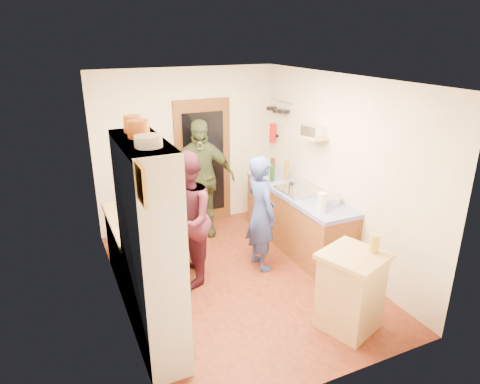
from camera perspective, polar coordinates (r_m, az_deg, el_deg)
floor at (r=5.85m, az=-0.21°, el=-11.50°), size 3.00×4.00×0.02m
ceiling at (r=4.98m, az=-0.25°, el=14.99°), size 3.00×4.00×0.02m
wall_back at (r=7.07m, az=-7.01°, el=5.68°), size 3.00×0.02×2.60m
wall_front at (r=3.70m, az=12.92°, el=-8.99°), size 3.00×0.02×2.60m
wall_left at (r=4.89m, az=-16.58°, el=-1.86°), size 0.02×4.00×2.60m
wall_right at (r=6.02m, az=12.99°, el=2.68°), size 0.02×4.00×2.60m
door_frame at (r=7.18m, az=-4.93°, el=3.91°), size 0.95×0.06×2.10m
door_glass at (r=7.14m, az=-4.83°, el=3.84°), size 0.70×0.02×1.70m
hutch_body at (r=4.28m, az=-11.83°, el=-7.65°), size 0.40×1.20×2.20m
hutch_top_shelf at (r=3.90m, az=-12.98°, el=6.51°), size 0.40×1.14×0.04m
plate_stack at (r=3.62m, az=-12.12°, el=6.64°), size 0.23×0.23×0.10m
orange_pot_a at (r=3.97m, az=-13.40°, el=8.19°), size 0.20×0.20×0.16m
orange_pot_b at (r=4.21m, az=-14.10°, el=8.79°), size 0.18×0.18×0.16m
left_counter_base at (r=5.70m, az=-13.31°, el=-7.97°), size 0.60×1.40×0.85m
left_counter_top at (r=5.50m, az=-13.69°, el=-3.84°), size 0.64×1.44×0.05m
toaster at (r=5.00m, az=-12.03°, el=-4.74°), size 0.28×0.21×0.19m
kettle at (r=5.34m, az=-14.08°, el=-3.18°), size 0.22×0.22×0.20m
orange_bowl at (r=5.57m, az=-13.12°, el=-2.78°), size 0.22×0.22×0.08m
chopping_board at (r=5.99m, az=-14.59°, el=-1.51°), size 0.34×0.28×0.02m
right_counter_base at (r=6.54m, az=7.58°, el=-3.76°), size 0.60×2.20×0.84m
right_counter_top at (r=6.37m, az=7.77°, el=-0.07°), size 0.62×2.22×0.06m
hob at (r=6.33m, az=7.95°, el=0.25°), size 0.55×0.58×0.04m
pot_on_hob at (r=6.32m, az=7.34°, el=1.03°), size 0.19×0.19×0.12m
bottle_a at (r=6.68m, az=4.30°, el=2.64°), size 0.09×0.09×0.29m
bottle_b at (r=6.92m, az=4.38°, el=3.28°), size 0.08×0.08×0.29m
bottle_c at (r=6.81m, az=6.21°, el=2.95°), size 0.09×0.09×0.30m
paper_towel at (r=5.62m, az=10.87°, el=-1.38°), size 0.14×0.14×0.26m
mixing_bowl at (r=5.92m, az=11.82°, el=-1.09°), size 0.36×0.36×0.11m
island_base at (r=4.92m, az=14.49°, el=-12.93°), size 0.71×0.71×0.86m
island_top at (r=4.69m, az=14.98°, el=-8.27°), size 0.80×0.80×0.05m
cutting_board at (r=4.67m, az=14.14°, el=-8.19°), size 0.43×0.38×0.02m
oil_jar at (r=4.73m, az=17.49°, el=-6.57°), size 0.13×0.13×0.20m
pan_rail at (r=7.06m, az=5.57°, el=11.94°), size 0.02×0.65×0.02m
pan_hang_a at (r=6.90m, az=5.83°, el=10.65°), size 0.18×0.18×0.05m
pan_hang_b at (r=7.08m, az=5.00°, el=10.75°), size 0.16×0.16×0.05m
pan_hang_c at (r=7.25m, az=4.21°, el=11.08°), size 0.17×0.17×0.05m
wall_shelf at (r=6.19m, az=9.73°, el=7.23°), size 0.26×0.42×0.03m
radio at (r=6.17m, az=9.78°, el=8.05°), size 0.27×0.33×0.15m
ext_bracket at (r=7.33m, az=4.79°, el=7.50°), size 0.06×0.10×0.04m
fire_extinguisher at (r=7.29m, az=4.39°, el=7.84°), size 0.11×0.11×0.32m
picture_frame at (r=3.19m, az=-13.04°, el=0.99°), size 0.03×0.25×0.30m
person_hob at (r=5.77m, az=3.19°, el=-2.87°), size 0.40×0.60×1.60m
person_left at (r=5.45m, az=-6.97°, el=-3.58°), size 0.88×1.01×1.76m
person_back at (r=6.73m, az=-5.27°, el=1.80°), size 1.19×0.78×1.88m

